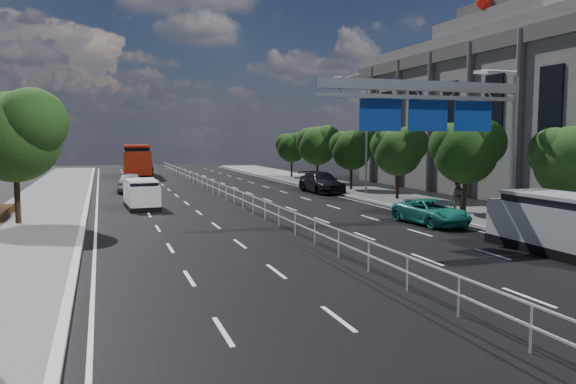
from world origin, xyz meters
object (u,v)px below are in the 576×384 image
near_car_silver (131,182)px  near_car_dark (145,170)px  white_minivan (142,194)px  red_bus (136,160)px  overhead_gantry (444,109)px  parked_car_teal (431,212)px  pedestrian_a (509,207)px  pedestrian_b (457,196)px  silver_minivan (556,223)px  parked_car_dark (321,182)px

near_car_silver → near_car_dark: size_ratio=1.08×
white_minivan → red_bus: 28.96m
overhead_gantry → parked_car_teal: overhead_gantry is taller
pedestrian_a → pedestrian_b: size_ratio=0.94×
parked_car_teal → pedestrian_a: 3.63m
near_car_silver → silver_minivan: size_ratio=0.86×
parked_car_teal → near_car_silver: bearing=117.0°
pedestrian_a → parked_car_dark: bearing=-124.8°
near_car_dark → pedestrian_b: 40.44m
overhead_gantry → parked_car_dark: size_ratio=1.85×
parked_car_teal → parked_car_dark: 16.79m
pedestrian_a → white_minivan: bearing=-79.9°
white_minivan → parked_car_dark: white_minivan is taller
parked_car_dark → pedestrian_a: size_ratio=3.29×
white_minivan → near_car_dark: size_ratio=0.99×
parked_car_dark → pedestrian_a: (2.19, -18.76, 0.18)m
overhead_gantry → white_minivan: (-12.53, 12.86, -4.73)m
white_minivan → pedestrian_b: 18.61m
overhead_gantry → silver_minivan: size_ratio=1.91×
pedestrian_a → near_car_dark: bearing=-113.4°
red_bus → silver_minivan: red_bus is taller
white_minivan → pedestrian_a: pedestrian_a is taller
white_minivan → silver_minivan: bearing=-55.9°
white_minivan → pedestrian_a: bearing=-41.6°
pedestrian_b → red_bus: bearing=-25.1°
red_bus → parked_car_teal: 41.56m
parked_car_teal → pedestrian_a: (3.01, -1.99, 0.36)m
white_minivan → pedestrian_a: size_ratio=2.51×
overhead_gantry → red_bus: overhead_gantry is taller
silver_minivan → white_minivan: bearing=127.3°
red_bus → pedestrian_a: bearing=-68.4°
silver_minivan → near_car_dark: bearing=103.5°
near_car_silver → pedestrian_a: (16.36, -24.03, 0.20)m
red_bus → near_car_silver: red_bus is taller
parked_car_dark → pedestrian_b: bearing=-80.1°
near_car_silver → parked_car_teal: size_ratio=1.02×
near_car_silver → pedestrian_a: size_ratio=2.73×
near_car_dark → pedestrian_a: (13.94, -42.70, 0.28)m
parked_car_teal → pedestrian_a: pedestrian_a is taller
near_car_silver → pedestrian_a: pedestrian_a is taller
parked_car_teal → pedestrian_a: bearing=-37.7°
near_car_dark → parked_car_teal: size_ratio=0.95×
parked_car_teal → near_car_dark: bearing=100.8°
white_minivan → near_car_dark: (2.34, 29.79, -0.18)m
white_minivan → pedestrian_a: 20.78m
white_minivan → pedestrian_a: (16.28, -12.90, 0.10)m
pedestrian_a → pedestrian_b: bearing=-137.6°
red_bus → pedestrian_b: red_bus is taller
red_bus → pedestrian_a: (14.84, -41.81, -0.85)m
near_car_silver → pedestrian_a: bearing=132.0°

